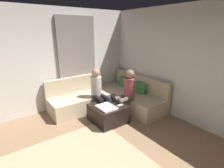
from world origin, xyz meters
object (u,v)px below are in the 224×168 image
(game_remote, at_px, (120,105))
(person_on_couch_side, at_px, (98,90))
(ottoman, at_px, (108,113))
(sectional_couch, at_px, (110,98))
(person_on_couch_back, at_px, (126,91))
(coffee_mug, at_px, (109,99))

(game_remote, bearing_deg, person_on_couch_side, -166.20)
(ottoman, bearing_deg, game_remote, 50.71)
(sectional_couch, xyz_separation_m, game_remote, (0.84, -0.30, 0.15))
(sectional_couch, relative_size, ottoman, 3.36)
(ottoman, relative_size, person_on_couch_back, 0.63)
(sectional_couch, xyz_separation_m, ottoman, (0.66, -0.52, -0.07))
(ottoman, distance_m, person_on_couch_side, 0.68)
(sectional_couch, height_order, person_on_couch_back, person_on_couch_back)
(game_remote, xyz_separation_m, person_on_couch_back, (-0.19, 0.35, 0.23))
(coffee_mug, bearing_deg, game_remote, 5.71)
(sectional_couch, bearing_deg, game_remote, -19.34)
(sectional_couch, relative_size, game_remote, 17.00)
(ottoman, xyz_separation_m, person_on_couch_back, (-0.01, 0.57, 0.45))
(ottoman, height_order, game_remote, game_remote)
(sectional_couch, height_order, ottoman, sectional_couch)
(sectional_couch, relative_size, person_on_couch_side, 2.12)
(sectional_couch, xyz_separation_m, person_on_couch_back, (0.66, 0.06, 0.38))
(ottoman, distance_m, person_on_couch_back, 0.72)
(sectional_couch, bearing_deg, person_on_couch_back, 4.80)
(sectional_couch, height_order, coffee_mug, sectional_couch)
(ottoman, height_order, person_on_couch_side, person_on_couch_side)
(sectional_couch, bearing_deg, ottoman, -37.94)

